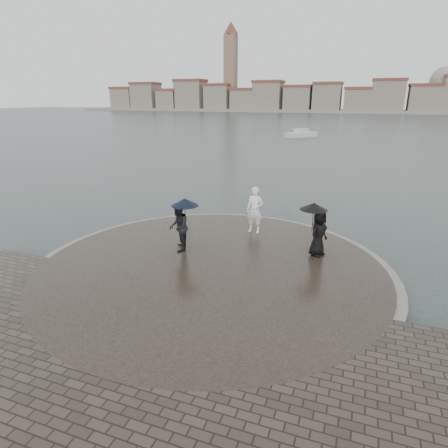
% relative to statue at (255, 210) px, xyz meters
% --- Properties ---
extents(ground, '(400.00, 400.00, 0.00)m').
position_rel_statue_xyz_m(ground, '(-0.49, -7.26, -1.36)').
color(ground, '#2B3835').
rests_on(ground, ground).
extents(kerb_ring, '(12.50, 12.50, 0.32)m').
position_rel_statue_xyz_m(kerb_ring, '(-0.49, -3.76, -1.20)').
color(kerb_ring, gray).
rests_on(kerb_ring, ground).
extents(quay_tip, '(11.90, 11.90, 0.36)m').
position_rel_statue_xyz_m(quay_tip, '(-0.49, -3.76, -1.18)').
color(quay_tip, '#2D261E').
rests_on(quay_tip, ground).
extents(statue, '(0.75, 0.51, 1.99)m').
position_rel_statue_xyz_m(statue, '(0.00, 0.00, 0.00)').
color(statue, white).
rests_on(statue, quay_tip).
extents(visitor_left, '(1.28, 1.18, 2.04)m').
position_rel_statue_xyz_m(visitor_left, '(-2.08, -2.93, 0.14)').
color(visitor_left, black).
rests_on(visitor_left, quay_tip).
extents(visitor_right, '(1.19, 1.11, 1.95)m').
position_rel_statue_xyz_m(visitor_right, '(2.79, -1.57, 0.11)').
color(visitor_right, black).
rests_on(visitor_right, quay_tip).
extents(far_skyline, '(260.00, 20.00, 37.00)m').
position_rel_statue_xyz_m(far_skyline, '(-6.78, 153.45, 4.25)').
color(far_skyline, gray).
rests_on(far_skyline, ground).
extents(boats, '(32.31, 16.59, 1.50)m').
position_rel_statue_xyz_m(boats, '(8.34, 40.44, -0.98)').
color(boats, beige).
rests_on(boats, ground).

